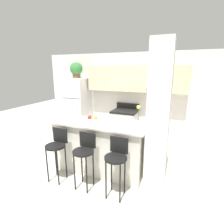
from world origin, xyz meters
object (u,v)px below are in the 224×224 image
(fruit_bowl, at_px, (93,120))
(bar_stool_mid, at_px, (85,152))
(stove_range, at_px, (125,125))
(bar_stool_right, at_px, (117,158))
(refrigerator, at_px, (78,107))
(orchid_vase, at_px, (138,122))
(bar_stool_left, at_px, (57,147))
(potted_plant_on_fridge, at_px, (76,70))

(fruit_bowl, bearing_deg, bar_stool_mid, -76.07)
(stove_range, relative_size, bar_stool_right, 1.07)
(refrigerator, height_order, orchid_vase, refrigerator)
(refrigerator, relative_size, bar_stool_mid, 1.81)
(stove_range, height_order, fruit_bowl, fruit_bowl)
(stove_range, distance_m, bar_stool_left, 2.42)
(fruit_bowl, bearing_deg, orchid_vase, 0.54)
(bar_stool_left, xyz_separation_m, bar_stool_mid, (0.59, 0.00, 0.00))
(stove_range, bearing_deg, fruit_bowl, -94.11)
(refrigerator, height_order, bar_stool_left, refrigerator)
(stove_range, bearing_deg, bar_stool_mid, -89.48)
(stove_range, distance_m, fruit_bowl, 1.86)
(bar_stool_mid, xyz_separation_m, bar_stool_right, (0.59, 0.00, 0.00))
(bar_stool_left, bearing_deg, fruit_bowl, 52.92)
(orchid_vase, height_order, fruit_bowl, orchid_vase)
(bar_stool_left, distance_m, orchid_vase, 1.57)
(stove_range, height_order, orchid_vase, orchid_vase)
(stove_range, relative_size, bar_stool_mid, 1.07)
(bar_stool_left, xyz_separation_m, fruit_bowl, (0.45, 0.59, 0.41))
(refrigerator, xyz_separation_m, orchid_vase, (2.37, -1.69, 0.23))
(orchid_vase, bearing_deg, bar_stool_mid, -142.56)
(bar_stool_right, bearing_deg, bar_stool_left, 180.00)
(refrigerator, relative_size, stove_range, 1.69)
(stove_range, bearing_deg, potted_plant_on_fridge, -178.12)
(stove_range, distance_m, orchid_vase, 2.03)
(stove_range, height_order, bar_stool_right, stove_range)
(bar_stool_left, bearing_deg, bar_stool_mid, 0.00)
(bar_stool_right, distance_m, potted_plant_on_fridge, 3.45)
(bar_stool_left, height_order, fruit_bowl, fruit_bowl)
(orchid_vase, bearing_deg, fruit_bowl, -179.46)
(bar_stool_left, relative_size, fruit_bowl, 3.44)
(bar_stool_mid, bearing_deg, orchid_vase, 37.44)
(fruit_bowl, bearing_deg, potted_plant_on_fridge, 130.29)
(refrigerator, height_order, stove_range, refrigerator)
(bar_stool_left, bearing_deg, refrigerator, 113.43)
(potted_plant_on_fridge, distance_m, fruit_bowl, 2.43)
(fruit_bowl, bearing_deg, refrigerator, 130.29)
(stove_range, relative_size, bar_stool_left, 1.07)
(bar_stool_left, height_order, orchid_vase, orchid_vase)
(stove_range, xyz_separation_m, potted_plant_on_fridge, (-1.56, -0.05, 1.60))
(bar_stool_mid, bearing_deg, potted_plant_on_fridge, 124.71)
(refrigerator, bearing_deg, bar_stool_mid, -55.29)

